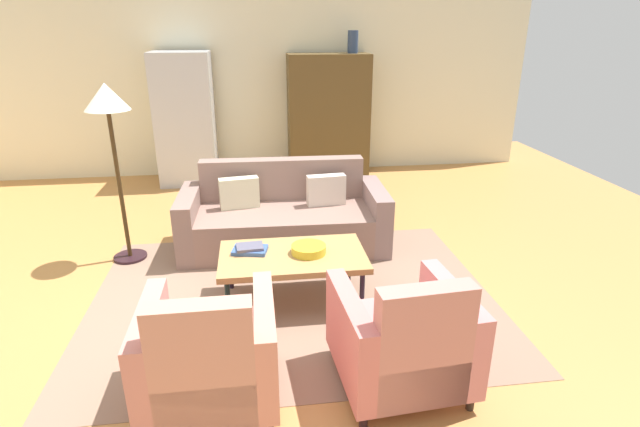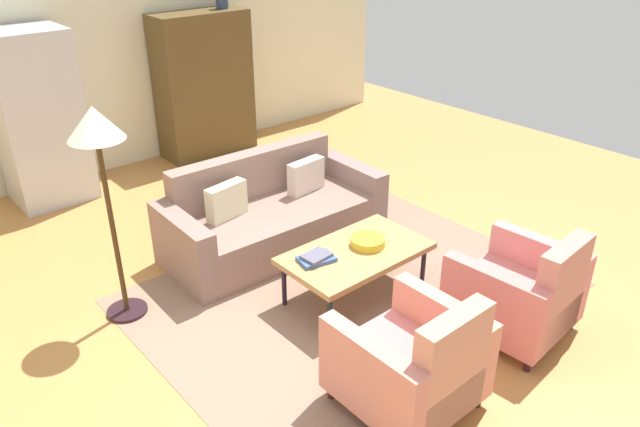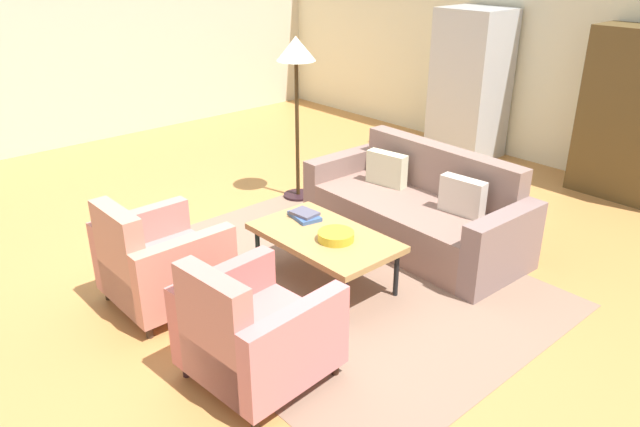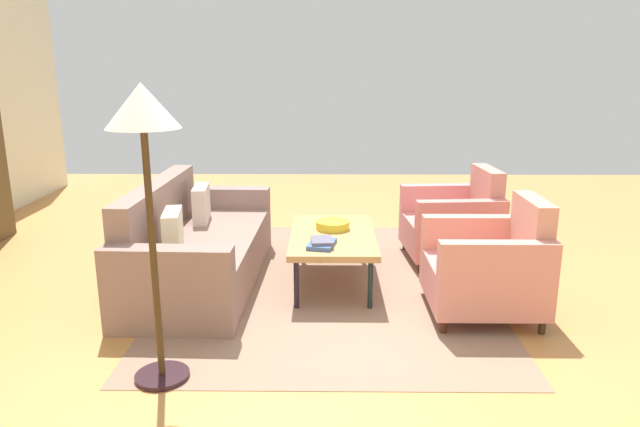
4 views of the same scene
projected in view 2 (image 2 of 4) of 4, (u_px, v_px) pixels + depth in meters
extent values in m
plane|color=#BB8043|center=(309.00, 324.00, 4.75)|extent=(10.97, 10.97, 0.00)
cube|color=beige|center=(77.00, 57.00, 6.89)|extent=(9.15, 0.12, 2.80)
cube|color=#8A6B57|center=(351.00, 292.00, 5.14)|extent=(3.40, 2.60, 0.01)
cube|color=#88675B|center=(276.00, 227.00, 5.75)|extent=(1.77, 0.95, 0.42)
cube|color=#85695F|center=(254.00, 193.00, 5.90)|extent=(1.74, 0.23, 0.86)
cube|color=gray|center=(351.00, 191.00, 6.24)|extent=(0.21, 0.91, 0.62)
cube|color=#82665D|center=(183.00, 250.00, 5.17)|extent=(0.21, 0.91, 0.62)
cube|color=beige|center=(306.00, 176.00, 5.90)|extent=(0.41, 0.16, 0.32)
cube|color=beige|center=(227.00, 201.00, 5.40)|extent=(0.41, 0.18, 0.32)
cylinder|color=black|center=(284.00, 285.00, 4.90)|extent=(0.04, 0.04, 0.39)
cylinder|color=black|center=(376.00, 243.00, 5.51)|extent=(0.04, 0.04, 0.39)
cylinder|color=black|center=(330.00, 317.00, 4.52)|extent=(0.04, 0.04, 0.39)
cylinder|color=black|center=(423.00, 267.00, 5.13)|extent=(0.04, 0.04, 0.39)
cube|color=#A97F4A|center=(356.00, 253.00, 4.92)|extent=(1.20, 0.70, 0.05)
cylinder|color=#3C1D12|center=(331.00, 391.00, 4.02)|extent=(0.05, 0.05, 0.10)
cylinder|color=#34201B|center=(401.00, 348.00, 4.42)|extent=(0.05, 0.05, 0.10)
cylinder|color=#3C2A20|center=(478.00, 399.00, 3.96)|extent=(0.05, 0.05, 0.10)
cube|color=#C97573|center=(406.00, 372.00, 3.90)|extent=(0.56, 0.80, 0.30)
cube|color=tan|center=(450.00, 370.00, 3.57)|extent=(0.56, 0.14, 0.78)
cube|color=tan|center=(369.00, 381.00, 3.64)|extent=(0.12, 0.80, 0.56)
cube|color=tan|center=(441.00, 334.00, 4.04)|extent=(0.12, 0.80, 0.56)
cylinder|color=black|center=(447.00, 323.00, 4.69)|extent=(0.05, 0.05, 0.10)
cylinder|color=#371E14|center=(493.00, 288.00, 5.11)|extent=(0.05, 0.05, 0.10)
cylinder|color=black|center=(527.00, 364.00, 4.26)|extent=(0.05, 0.05, 0.10)
cylinder|color=#33241A|center=(570.00, 323.00, 4.69)|extent=(0.05, 0.05, 0.10)
cube|color=tan|center=(512.00, 301.00, 4.60)|extent=(0.62, 0.84, 0.30)
cube|color=tan|center=(559.00, 293.00, 4.28)|extent=(0.57, 0.18, 0.78)
cube|color=#CD706B|center=(491.00, 306.00, 4.32)|extent=(0.18, 0.81, 0.56)
cube|color=#CD7979|center=(537.00, 270.00, 4.75)|extent=(0.18, 0.81, 0.56)
cylinder|color=gold|center=(368.00, 242.00, 4.97)|extent=(0.29, 0.29, 0.07)
cube|color=#385892|center=(316.00, 259.00, 4.76)|extent=(0.31, 0.24, 0.03)
cube|color=#535165|center=(316.00, 256.00, 4.74)|extent=(0.23, 0.18, 0.02)
cube|color=#523E1F|center=(204.00, 85.00, 7.70)|extent=(1.20, 0.50, 1.80)
cube|color=#3C3016|center=(173.00, 85.00, 7.70)|extent=(0.56, 0.01, 1.51)
cube|color=#4F2417|center=(214.00, 77.00, 8.05)|extent=(0.56, 0.01, 1.51)
cube|color=#B7BABF|center=(38.00, 118.00, 6.41)|extent=(0.80, 0.70, 1.85)
cylinder|color=#99999E|center=(30.00, 101.00, 6.65)|extent=(0.02, 0.02, 0.70)
cylinder|color=black|center=(127.00, 311.00, 4.88)|extent=(0.32, 0.32, 0.03)
cylinder|color=#372612|center=(113.00, 230.00, 4.55)|extent=(0.04, 0.04, 1.45)
cone|color=silver|center=(94.00, 123.00, 4.16)|extent=(0.40, 0.40, 0.24)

